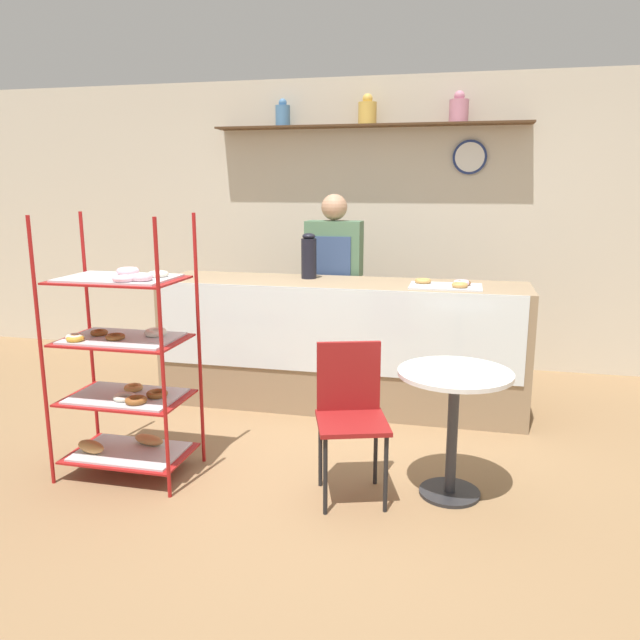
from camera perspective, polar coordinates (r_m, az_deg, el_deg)
name	(u,v)px	position (r m, az deg, el deg)	size (l,w,h in m)	color
ground_plane	(306,463)	(4.05, -1.28, -12.92)	(14.00, 14.00, 0.00)	olive
back_wall	(369,222)	(6.10, 4.52, 8.91)	(10.00, 0.30, 2.70)	beige
display_counter	(341,344)	(4.90, 1.91, -2.20)	(2.83, 0.66, 0.99)	#937A5B
pastry_rack	(125,366)	(3.86, -17.39, -4.01)	(0.77, 0.50, 1.56)	#A51919
person_worker	(334,284)	(5.31, 1.28, 3.34)	(0.47, 0.23, 1.65)	#282833
cafe_table	(454,404)	(3.54, 12.13, -7.49)	(0.63, 0.63, 0.73)	#262628
cafe_chair	(350,404)	(3.51, 2.79, -7.69)	(0.48, 0.48, 0.86)	black
coffee_carafe	(309,256)	(4.95, -1.03, 5.84)	(0.12, 0.12, 0.36)	black
donut_tray_counter	(448,285)	(4.64, 11.65, 3.18)	(0.52, 0.34, 0.05)	silver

